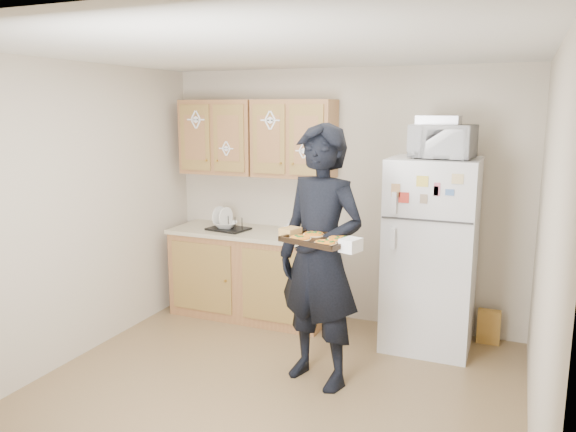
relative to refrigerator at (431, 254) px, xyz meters
The scene contains 23 objects.
floor 1.92m from the refrigerator, 123.60° to the right, with size 3.60×3.60×0.00m, color brown.
ceiling 2.38m from the refrigerator, 123.60° to the right, with size 3.60×3.60×0.00m, color silver.
wall_back 1.10m from the refrigerator, 158.72° to the left, with size 3.60×0.04×2.50m, color #BBAD97.
wall_front 3.39m from the refrigerator, 106.39° to the right, with size 3.60×0.04×2.50m, color #BBAD97.
wall_left 3.13m from the refrigerator, 152.53° to the right, with size 0.04×3.60×2.50m, color #BBAD97.
wall_right 1.71m from the refrigerator, 59.27° to the right, with size 0.04×3.60×2.50m, color #BBAD97.
refrigerator is the anchor object (origin of this frame).
base_cabinet 1.85m from the refrigerator, behind, with size 1.60×0.60×0.86m, color brown.
countertop 1.80m from the refrigerator, behind, with size 1.64×0.64×0.04m, color beige.
upper_cab_left 2.41m from the refrigerator, behind, with size 0.80×0.33×0.75m, color brown.
upper_cab_right 1.70m from the refrigerator, behind, with size 0.80×0.33×0.75m, color brown.
cereal_box 0.89m from the refrigerator, 24.99° to the left, with size 0.20×0.07×0.32m, color gold.
person 1.24m from the refrigerator, 123.40° to the right, with size 0.73×0.48×2.01m, color black.
baking_tray 1.48m from the refrigerator, 114.05° to the right, with size 0.47×0.34×0.04m, color black.
pizza_front_left 1.57m from the refrigerator, 117.79° to the right, with size 0.16×0.16×0.02m, color gold.
pizza_front_right 1.55m from the refrigerator, 109.59° to the right, with size 0.16×0.16×0.02m, color gold.
pizza_back_left 1.43m from the refrigerator, 118.94° to the right, with size 0.16×0.16×0.02m, color gold.
pizza_back_right 1.40m from the refrigerator, 109.82° to the right, with size 0.16×0.16×0.02m, color gold.
microwave 0.99m from the refrigerator, 41.11° to the right, with size 0.51×0.35×0.28m, color silver.
foil_pan 1.17m from the refrigerator, 55.43° to the right, with size 0.35×0.24×0.07m, color #A8A9AF.
dish_rack 2.03m from the refrigerator, behind, with size 0.39×0.29×0.16m, color black.
bowl 2.06m from the refrigerator, behind, with size 0.24×0.24×0.06m, color silver.
soap_bottle 1.34m from the refrigerator, behind, with size 0.08×0.08×0.17m, color silver.
Camera 1 is at (1.63, -3.49, 2.12)m, focal length 35.00 mm.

